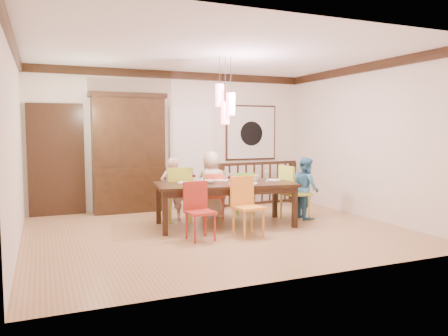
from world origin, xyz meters
name	(u,v)px	position (x,y,z in m)	size (l,w,h in m)	color
floor	(219,231)	(0.00, 0.00, 0.00)	(6.00, 6.00, 0.00)	#A67350
ceiling	(218,52)	(0.00, 0.00, 2.90)	(6.00, 6.00, 0.00)	white
wall_back	(175,140)	(0.00, 2.50, 1.45)	(6.00, 6.00, 0.00)	silver
wall_left	(14,146)	(-3.00, 0.00, 1.45)	(5.00, 5.00, 0.00)	silver
wall_right	(366,141)	(3.00, 0.00, 1.45)	(5.00, 5.00, 0.00)	silver
crown_molding	(218,57)	(0.00, 0.00, 2.82)	(6.00, 5.00, 0.16)	black
panel_door	(56,162)	(-2.40, 2.45, 1.05)	(1.04, 0.07, 2.24)	black
white_doorway	(191,158)	(0.35, 2.46, 1.05)	(0.97, 0.05, 2.22)	silver
painting	(251,133)	(1.80, 2.46, 1.60)	(1.25, 0.06, 1.25)	black
pendant_cluster	(225,104)	(0.25, 0.32, 2.11)	(0.27, 0.21, 1.14)	#FA4B62
dining_table	(225,187)	(0.25, 0.32, 0.68)	(2.49, 1.39, 0.75)	black
chair_far_left	(179,190)	(-0.37, 1.00, 0.57)	(0.52, 0.52, 1.00)	#AAB72D
chair_far_mid	(215,192)	(0.33, 1.01, 0.49)	(0.49, 0.49, 0.85)	#E8502D
chair_far_right	(245,190)	(1.01, 1.12, 0.48)	(0.48, 0.48, 0.84)	#78C92F
chair_near_left	(200,207)	(-0.48, -0.46, 0.50)	(0.43, 0.43, 0.88)	#A22A1F
chair_near_mid	(248,202)	(0.30, -0.49, 0.53)	(0.46, 0.46, 0.93)	orange
chair_end_right	(295,189)	(1.65, 0.29, 0.58)	(0.49, 0.49, 1.01)	#B1C338
china_hutch	(129,153)	(-1.03, 2.30, 1.20)	(1.52, 0.46, 2.40)	black
balustrade	(258,183)	(1.73, 1.95, 0.50)	(1.95, 0.20, 0.96)	black
person_far_left	(172,189)	(-0.46, 1.13, 0.58)	(0.42, 0.28, 1.16)	beige
person_far_mid	(211,184)	(0.30, 1.12, 0.63)	(0.62, 0.40, 1.26)	beige
person_end_right	(306,188)	(1.90, 0.32, 0.58)	(0.56, 0.44, 1.16)	teal
serving_bowl	(241,181)	(0.51, 0.23, 0.79)	(0.31, 0.31, 0.08)	gold
small_bowl	(210,182)	(-0.02, 0.34, 0.78)	(0.19, 0.19, 0.06)	white
cup_left	(199,182)	(-0.26, 0.24, 0.80)	(0.13, 0.13, 0.11)	silver
cup_right	(257,178)	(0.92, 0.44, 0.80)	(0.10, 0.10, 0.09)	silver
plate_far_left	(185,183)	(-0.40, 0.57, 0.76)	(0.26, 0.26, 0.01)	white
plate_far_mid	(222,180)	(0.33, 0.66, 0.76)	(0.26, 0.26, 0.01)	white
plate_far_right	(252,179)	(0.88, 0.57, 0.76)	(0.26, 0.26, 0.01)	white
plate_near_left	(193,187)	(-0.46, -0.02, 0.76)	(0.26, 0.26, 0.01)	white
plate_near_mid	(250,183)	(0.61, 0.07, 0.76)	(0.26, 0.26, 0.01)	white
plate_end_right	(274,180)	(1.21, 0.32, 0.76)	(0.26, 0.26, 0.01)	white
wine_glass_a	(194,178)	(-0.26, 0.49, 0.84)	(0.08, 0.08, 0.19)	#590C19
wine_glass_b	(225,176)	(0.33, 0.51, 0.84)	(0.08, 0.08, 0.19)	silver
wine_glass_c	(229,179)	(0.22, 0.05, 0.84)	(0.08, 0.08, 0.19)	#590C19
wine_glass_d	(267,176)	(1.02, 0.22, 0.84)	(0.08, 0.08, 0.19)	silver
napkin	(234,185)	(0.25, -0.07, 0.76)	(0.18, 0.14, 0.01)	#D83359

